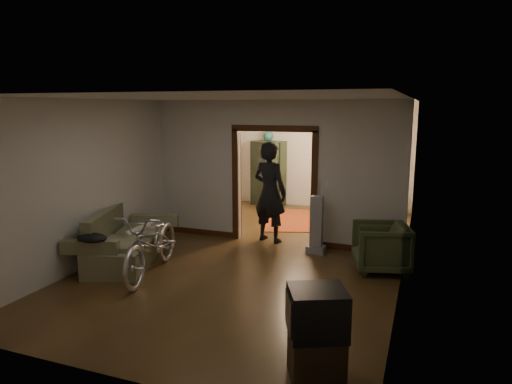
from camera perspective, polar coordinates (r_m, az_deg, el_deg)
The scene contains 24 objects.
floor at distance 8.55m, azimuth 0.71°, elevation -7.57°, with size 5.00×8.50×0.01m, color #382511.
ceiling at distance 8.12m, azimuth 0.76°, elevation 11.53°, with size 5.00×8.50×0.01m, color white.
wall_back at distance 12.27m, azimuth 7.52°, elevation 4.61°, with size 5.00×0.02×2.80m, color beige.
wall_left at distance 9.36m, azimuth -13.82°, elevation 2.52°, with size 0.02×8.50×2.80m, color beige.
wall_right at distance 7.75m, azimuth 18.40°, elevation 0.63°, with size 0.02×8.50×2.80m, color beige.
partition_wall at distance 8.92m, azimuth 2.37°, elevation 2.43°, with size 5.00×0.14×2.80m, color beige.
door_casing at distance 8.97m, azimuth 2.36°, elevation 0.54°, with size 1.74×0.20×2.32m, color #381B0C.
far_window at distance 12.08m, azimuth 10.74°, elevation 5.13°, with size 0.98×0.06×1.28m, color black.
chandelier at distance 10.51m, azimuth 5.44°, elevation 8.84°, with size 0.24×0.24×0.24m, color #FFE0A5.
light_switch at distance 8.61m, azimuth 8.86°, elevation 1.00°, with size 0.08×0.01×0.12m, color silver.
sofa at distance 8.28m, azimuth -15.92°, elevation -5.31°, with size 0.89×1.99×0.91m, color #5B5E3E.
rolled_paper at distance 8.43m, azimuth -14.19°, elevation -4.41°, with size 0.11×0.11×0.88m, color beige.
jacket at distance 7.51m, azimuth -19.83°, elevation -5.41°, with size 0.49×0.37×0.14m, color black.
bicycle at distance 7.52m, azimuth -12.84°, elevation -6.17°, with size 0.71×2.03×1.07m, color silver.
armchair at distance 7.82m, azimuth 15.33°, elevation -6.68°, with size 0.85×0.87×0.79m, color #3C4728.
tv_stand at distance 4.85m, azimuth 7.52°, elevation -19.69°, with size 0.52×0.47×0.47m, color black.
crt_tv at distance 4.63m, azimuth 7.67°, elevation -14.66°, with size 0.55×0.49×0.47m, color black.
vacuum at distance 8.46m, azimuth 7.56°, elevation -4.05°, with size 0.33×0.26×1.08m, color gray.
person at distance 9.03m, azimuth 1.73°, elevation -0.03°, with size 0.73×0.48×2.00m, color black.
oriental_rug at distance 10.95m, azimuth 5.34°, elevation -3.49°, with size 1.65×2.17×0.02m, color maroon.
locker at distance 12.46m, azimuth 1.55°, elevation 2.37°, with size 0.88×0.49×1.76m, color #283821.
globe at distance 12.35m, azimuth 1.58°, elevation 7.25°, with size 0.28×0.28×0.28m, color #1E5972.
desk at distance 11.78m, azimuth 12.90°, elevation -0.72°, with size 1.10×0.61×0.81m, color black.
desk_chair at distance 11.54m, azimuth 9.75°, elevation -0.46°, with size 0.43×0.43×0.96m, color black.
Camera 1 is at (2.76, -7.64, 2.68)m, focal length 32.00 mm.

